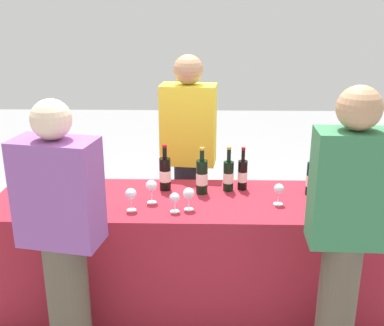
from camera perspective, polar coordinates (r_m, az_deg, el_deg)
The scene contains 21 objects.
ground_plane at distance 3.49m, azimuth 0.00°, elevation -15.96°, with size 12.00×12.00×0.00m, color gray.
tasting_table at distance 3.29m, azimuth 0.00°, elevation -10.48°, with size 2.58×0.71×0.77m, color maroon.
wine_bottle_0 at distance 3.30m, azimuth -15.04°, elevation -1.58°, with size 0.07×0.07×0.32m.
wine_bottle_1 at distance 3.29m, azimuth -12.81°, elevation -1.35°, with size 0.07×0.07×0.33m.
wine_bottle_2 at distance 3.24m, azimuth -3.23°, elevation -1.25°, with size 0.08×0.08×0.32m.
wine_bottle_3 at distance 3.18m, azimuth 1.19°, elevation -1.61°, with size 0.08×0.08×0.32m.
wine_bottle_4 at distance 3.23m, azimuth 4.36°, elevation -1.48°, with size 0.07×0.07×0.31m.
wine_bottle_5 at distance 3.26m, azimuth 6.04°, elevation -1.37°, with size 0.06×0.06×0.30m.
wine_bottle_6 at distance 3.25m, azimuth 14.12°, elevation -1.79°, with size 0.08×0.08×0.32m.
wine_bottle_7 at distance 3.34m, azimuth 15.40°, elevation -1.31°, with size 0.08×0.08×0.31m.
wine_glass_0 at distance 2.94m, azimuth -7.30°, elevation -3.77°, with size 0.07×0.07×0.15m.
wine_glass_1 at distance 3.04m, azimuth -4.85°, elevation -2.79°, with size 0.07×0.07×0.15m.
wine_glass_2 at distance 2.91m, azimuth -2.09°, elevation -4.25°, with size 0.06×0.06×0.12m.
wine_glass_3 at distance 2.93m, azimuth -0.38°, elevation -3.75°, with size 0.07×0.07×0.14m.
wine_glass_4 at distance 3.06m, azimuth 10.31°, elevation -3.16°, with size 0.06×0.06×0.14m.
wine_glass_5 at distance 3.09m, azimuth 17.71°, elevation -3.58°, with size 0.07×0.07×0.14m.
ice_bucket at distance 3.22m, azimuth 18.17°, elevation -3.03°, with size 0.21×0.21×0.16m, color silver.
server_pouring at distance 3.67m, azimuth -0.42°, elevation 1.13°, with size 0.43×0.27×1.62m.
guest_0 at distance 2.68m, azimuth -15.22°, elevation -7.91°, with size 0.47×0.31×1.54m.
guest_1 at distance 2.60m, azimuth 17.80°, elevation -7.42°, with size 0.39×0.22×1.62m.
menu_board at distance 4.26m, azimuth -16.12°, elevation -4.09°, with size 0.57×0.03×0.77m, color white.
Camera 1 is at (0.07, -2.86, 2.00)m, focal length 44.76 mm.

